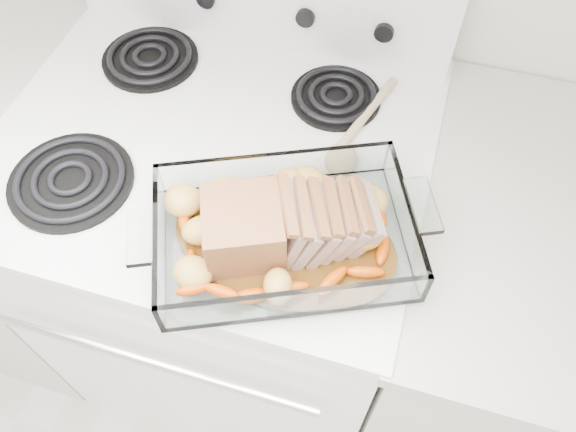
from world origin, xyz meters
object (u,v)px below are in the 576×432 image
(counter_right, at_px, (506,338))
(pork_roast, at_px, (274,223))
(baking_dish, at_px, (284,237))
(electric_range, at_px, (232,262))

(counter_right, height_order, pork_roast, pork_roast)
(counter_right, xyz_separation_m, pork_roast, (-0.49, -0.18, 0.53))
(counter_right, height_order, baking_dish, baking_dish)
(baking_dish, height_order, pork_roast, pork_roast)
(counter_right, bearing_deg, pork_roast, -160.08)
(electric_range, relative_size, baking_dish, 2.95)
(counter_right, distance_m, baking_dish, 0.71)
(counter_right, xyz_separation_m, baking_dish, (-0.47, -0.18, 0.50))
(electric_range, distance_m, counter_right, 0.67)
(electric_range, xyz_separation_m, baking_dish, (0.19, -0.18, 0.48))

